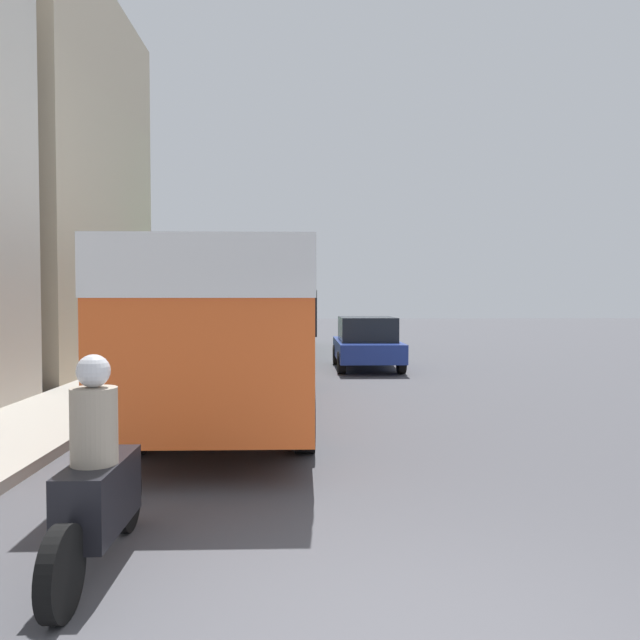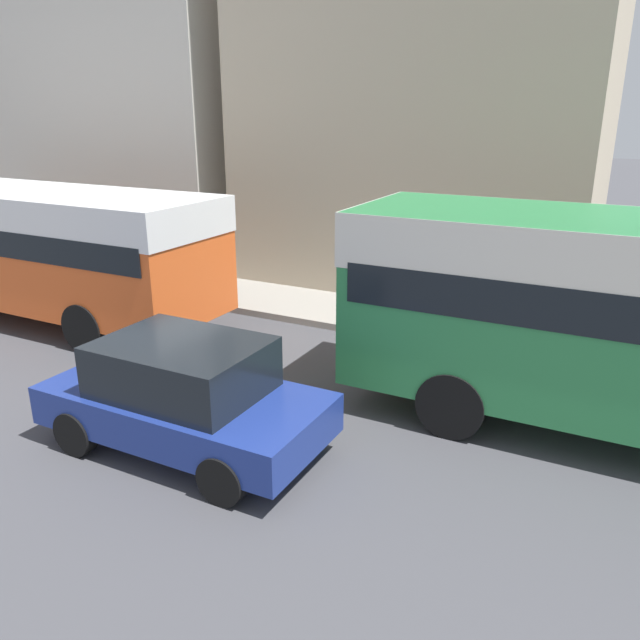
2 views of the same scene
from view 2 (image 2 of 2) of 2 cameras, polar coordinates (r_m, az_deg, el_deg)
name	(u,v)px [view 2 (image 2 of 2)]	position (r m, az deg, el deg)	size (l,w,h in m)	color
building_corner	(124,44)	(22.74, -17.49, 22.97)	(5.74, 9.79, 13.00)	beige
building_midblock	(427,66)	(17.03, 9.71, 21.89)	(5.21, 8.84, 11.05)	#BCAD93
bus_lead	(20,233)	(15.59, -25.73, 7.16)	(2.63, 9.93, 2.88)	#EA5B23
car_crossing	(184,394)	(8.81, -12.29, -6.66)	(1.93, 3.96, 1.58)	navy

